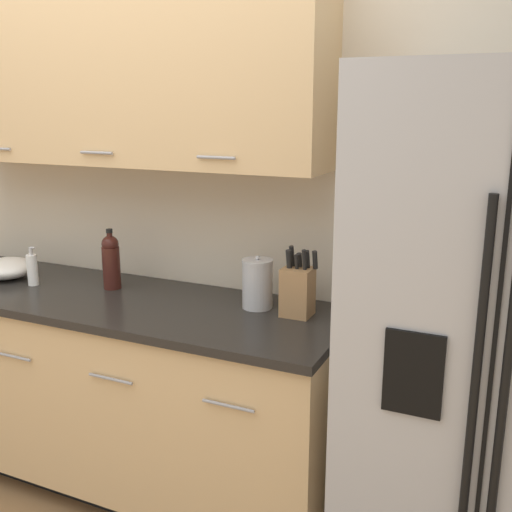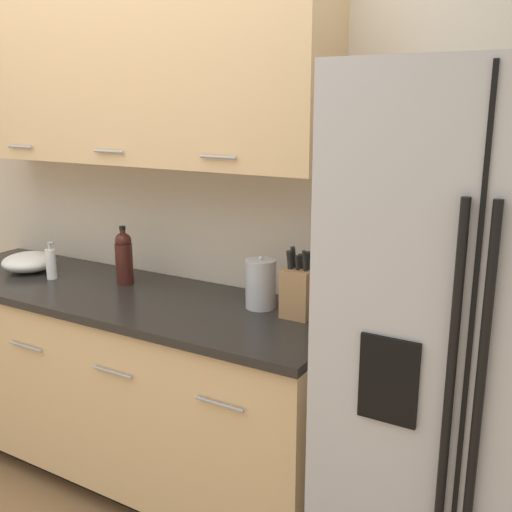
{
  "view_description": "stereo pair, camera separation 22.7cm",
  "coord_description": "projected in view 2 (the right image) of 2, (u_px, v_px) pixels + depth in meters",
  "views": [
    {
      "loc": [
        1.63,
        -1.03,
        1.71
      ],
      "look_at": [
        0.72,
        0.96,
        1.15
      ],
      "focal_mm": 42.0,
      "sensor_mm": 36.0,
      "label": 1
    },
    {
      "loc": [
        1.83,
        -0.93,
        1.71
      ],
      "look_at": [
        0.72,
        0.96,
        1.15
      ],
      "focal_mm": 42.0,
      "sensor_mm": 36.0,
      "label": 2
    }
  ],
  "objects": [
    {
      "name": "refrigerator",
      "position": [
        490.0,
        373.0,
        1.83
      ],
      "size": [
        0.86,
        0.8,
        1.83
      ],
      "color": "#B2B2B5",
      "rests_on": "ground_plane"
    },
    {
      "name": "counter_unit",
      "position": [
        124.0,
        381.0,
        2.8
      ],
      "size": [
        2.13,
        0.64,
        0.9
      ],
      "color": "black",
      "rests_on": "ground_plane"
    },
    {
      "name": "wall_back",
      "position": [
        156.0,
        163.0,
        2.8
      ],
      "size": [
        10.0,
        0.39,
        2.6
      ],
      "color": "beige",
      "rests_on": "ground_plane"
    },
    {
      "name": "steel_canister",
      "position": [
        261.0,
        284.0,
        2.43
      ],
      "size": [
        0.13,
        0.13,
        0.22
      ],
      "color": "#B7B7BA",
      "rests_on": "counter_unit"
    },
    {
      "name": "knife_block",
      "position": [
        299.0,
        291.0,
        2.32
      ],
      "size": [
        0.13,
        0.11,
        0.28
      ],
      "color": "#A87A4C",
      "rests_on": "counter_unit"
    },
    {
      "name": "soap_dispenser",
      "position": [
        51.0,
        263.0,
        2.84
      ],
      "size": [
        0.05,
        0.05,
        0.18
      ],
      "color": "white",
      "rests_on": "counter_unit"
    },
    {
      "name": "mixing_bowl",
      "position": [
        29.0,
        262.0,
        2.98
      ],
      "size": [
        0.26,
        0.26,
        0.09
      ],
      "color": "white",
      "rests_on": "counter_unit"
    },
    {
      "name": "wine_bottle",
      "position": [
        124.0,
        257.0,
        2.74
      ],
      "size": [
        0.08,
        0.08,
        0.27
      ],
      "color": "#3D1914",
      "rests_on": "counter_unit"
    }
  ]
}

